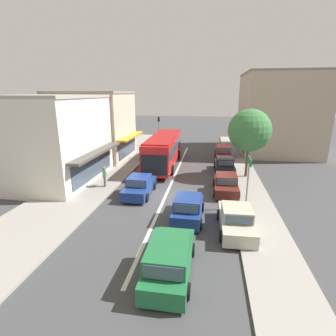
{
  "coord_description": "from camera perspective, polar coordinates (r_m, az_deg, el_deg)",
  "views": [
    {
      "loc": [
        3.1,
        -18.09,
        7.44
      ],
      "look_at": [
        -0.37,
        3.31,
        1.2
      ],
      "focal_mm": 28.0,
      "sensor_mm": 36.0,
      "label": 1
    }
  ],
  "objects": [
    {
      "name": "ground_plane",
      "position": [
        19.8,
        -0.49,
        -6.01
      ],
      "size": [
        140.0,
        140.0,
        0.0
      ],
      "primitive_type": "plane",
      "color": "#3F3F42"
    },
    {
      "name": "lane_centre_line",
      "position": [
        23.51,
        1.16,
        -2.38
      ],
      "size": [
        0.2,
        28.0,
        0.01
      ],
      "primitive_type": "cube",
      "color": "silver",
      "rests_on": "ground"
    },
    {
      "name": "sidewalk_left",
      "position": [
        27.07,
        -12.63,
        -0.14
      ],
      "size": [
        5.2,
        44.0,
        0.14
      ],
      "primitive_type": "cube",
      "color": "gray",
      "rests_on": "ground"
    },
    {
      "name": "kerb_right",
      "position": [
        25.38,
        15.81,
        -1.47
      ],
      "size": [
        2.8,
        44.0,
        0.12
      ],
      "primitive_type": "cube",
      "color": "gray",
      "rests_on": "ground"
    },
    {
      "name": "shopfront_corner_near",
      "position": [
        24.33,
        -24.15,
        5.66
      ],
      "size": [
        8.32,
        9.07,
        7.28
      ],
      "color": "silver",
      "rests_on": "ground"
    },
    {
      "name": "shopfront_mid_block",
      "position": [
        31.62,
        -15.89,
        8.84
      ],
      "size": [
        8.95,
        7.4,
        7.6
      ],
      "color": "beige",
      "rests_on": "ground"
    },
    {
      "name": "building_right_far",
      "position": [
        36.97,
        22.73,
        10.97
      ],
      "size": [
        9.89,
        11.41,
        9.89
      ],
      "color": "#B2A38E",
      "rests_on": "ground"
    },
    {
      "name": "city_bus",
      "position": [
        27.22,
        -0.93,
        4.27
      ],
      "size": [
        2.92,
        10.91,
        3.23
      ],
      "color": "red",
      "rests_on": "ground"
    },
    {
      "name": "sedan_behind_bus_mid",
      "position": [
        19.9,
        -6.23,
        -3.95
      ],
      "size": [
        1.91,
        4.2,
        1.47
      ],
      "color": "navy",
      "rests_on": "ground"
    },
    {
      "name": "wagon_queue_gap_filler",
      "position": [
        11.61,
        0.32,
        -19.16
      ],
      "size": [
        1.95,
        4.51,
        1.58
      ],
      "color": "#1E6638",
      "rests_on": "ground"
    },
    {
      "name": "hatchback_adjacent_lane_lead",
      "position": [
        16.05,
        4.36,
        -8.78
      ],
      "size": [
        1.87,
        3.73,
        1.54
      ],
      "color": "navy",
      "rests_on": "ground"
    },
    {
      "name": "parked_sedan_kerb_front",
      "position": [
        15.25,
        14.6,
        -10.9
      ],
      "size": [
        2.0,
        4.25,
        1.47
      ],
      "color": "#B7B29E",
      "rests_on": "ground"
    },
    {
      "name": "parked_sedan_kerb_second",
      "position": [
        20.7,
        12.48,
        -3.45
      ],
      "size": [
        1.91,
        4.21,
        1.47
      ],
      "color": "#561E19",
      "rests_on": "ground"
    },
    {
      "name": "parked_sedan_kerb_third",
      "position": [
        25.9,
        12.2,
        0.51
      ],
      "size": [
        1.99,
        4.25,
        1.47
      ],
      "color": "black",
      "rests_on": "ground"
    },
    {
      "name": "parked_wagon_kerb_rear",
      "position": [
        31.28,
        11.94,
        3.35
      ],
      "size": [
        1.96,
        4.51,
        1.58
      ],
      "color": "maroon",
      "rests_on": "ground"
    },
    {
      "name": "traffic_light_downstreet",
      "position": [
        37.79,
        -2.03,
        9.08
      ],
      "size": [
        0.33,
        0.24,
        4.2
      ],
      "color": "gray",
      "rests_on": "ground"
    },
    {
      "name": "directional_road_sign",
      "position": [
        17.43,
        17.18,
        -0.53
      ],
      "size": [
        0.1,
        1.4,
        3.6
      ],
      "color": "gray",
      "rests_on": "ground"
    },
    {
      "name": "street_tree_right",
      "position": [
        24.03,
        17.33,
        7.79
      ],
      "size": [
        3.72,
        3.72,
        6.15
      ],
      "color": "brown",
      "rests_on": "ground"
    },
    {
      "name": "pedestrian_with_handbag_near",
      "position": [
        21.61,
        -13.66,
        -1.57
      ],
      "size": [
        0.33,
        0.65,
        1.63
      ],
      "color": "#4C4742",
      "rests_on": "sidewalk_left"
    },
    {
      "name": "pedestrian_browsing_midblock",
      "position": [
        30.47,
        -5.79,
        3.9
      ],
      "size": [
        0.56,
        0.29,
        1.63
      ],
      "color": "#333338",
      "rests_on": "sidewalk_left"
    }
  ]
}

